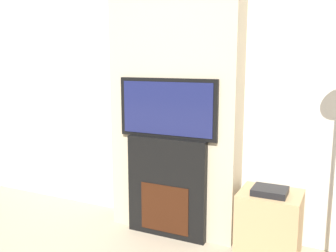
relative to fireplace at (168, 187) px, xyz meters
name	(u,v)px	position (x,y,z in m)	size (l,w,h in m)	color
wall_back	(183,79)	(0.00, 0.31, 0.92)	(6.00, 0.06, 2.70)	silver
chimney_breast	(175,80)	(0.00, 0.14, 0.92)	(1.15, 0.28, 2.70)	#BCAD8E
fireplace	(168,187)	(0.00, 0.00, 0.00)	(0.72, 0.15, 0.87)	black
television	(168,108)	(0.00, 0.00, 0.69)	(0.88, 0.07, 0.50)	black
media_stand	(269,223)	(0.87, 0.03, -0.17)	(0.47, 0.40, 0.56)	tan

